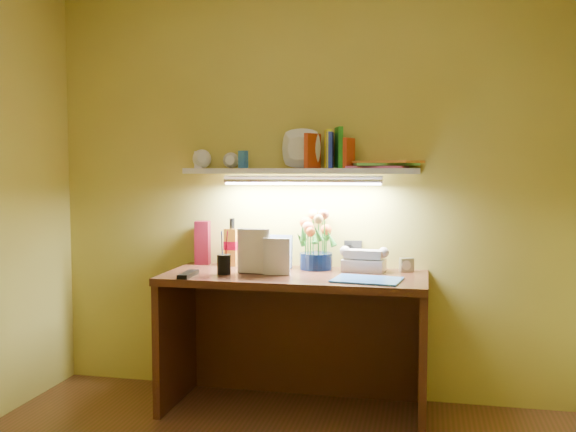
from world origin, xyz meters
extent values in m
cube|color=#3E1911|center=(0.00, 1.20, 0.38)|extent=(1.40, 0.60, 0.75)
cube|color=#A9A8AD|center=(0.58, 1.41, 0.79)|extent=(0.08, 0.06, 0.07)
cube|color=maroon|center=(-0.60, 1.44, 0.88)|extent=(0.09, 0.09, 0.25)
cylinder|color=black|center=(-0.37, 1.12, 0.84)|extent=(0.08, 0.08, 0.18)
cube|color=black|center=(-0.53, 1.01, 0.76)|extent=(0.06, 0.20, 0.02)
cube|color=blue|center=(0.40, 1.08, 0.75)|extent=(0.36, 0.29, 0.01)
imported|color=white|center=(-0.31, 1.17, 0.87)|extent=(0.18, 0.04, 0.24)
imported|color=white|center=(-0.16, 1.14, 0.85)|extent=(0.14, 0.02, 0.20)
cube|color=white|center=(0.00, 1.38, 1.30)|extent=(1.30, 0.25, 0.03)
imported|color=white|center=(-0.58, 1.39, 1.36)|extent=(0.14, 0.14, 0.09)
imported|color=white|center=(-0.42, 1.39, 1.36)|extent=(0.11, 0.11, 0.09)
imported|color=white|center=(-0.01, 1.38, 1.34)|extent=(0.24, 0.24, 0.05)
cube|color=white|center=(-0.62, 1.42, 1.36)|extent=(0.05, 0.05, 0.10)
cube|color=blue|center=(-0.34, 1.41, 1.36)|extent=(0.06, 0.05, 0.10)
cube|color=#C13C18|center=(0.06, 1.40, 1.41)|extent=(0.08, 0.13, 0.19)
cube|color=#EFFB1B|center=(0.15, 1.39, 1.42)|extent=(0.06, 0.13, 0.21)
cube|color=#1F2FB6|center=(0.16, 1.40, 1.41)|extent=(0.04, 0.15, 0.20)
cube|color=#238C21|center=(0.21, 1.41, 1.43)|extent=(0.07, 0.15, 0.23)
cube|color=#C13C18|center=(0.26, 1.39, 1.40)|extent=(0.05, 0.12, 0.16)
cube|color=pink|center=(0.42, 1.41, 1.32)|extent=(0.34, 0.27, 0.01)
cube|color=#6ED55F|center=(0.45, 1.43, 1.34)|extent=(0.39, 0.33, 0.01)
cube|color=orange|center=(0.48, 1.42, 1.35)|extent=(0.39, 0.35, 0.01)
camera|label=1|loc=(0.68, -2.13, 1.31)|focal=40.00mm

